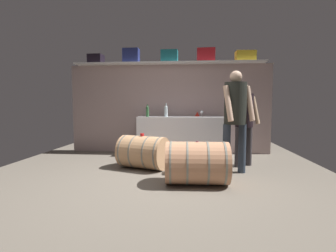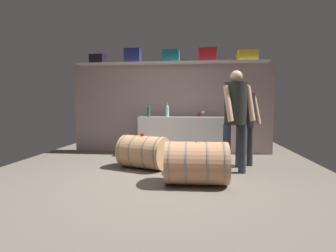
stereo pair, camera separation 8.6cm
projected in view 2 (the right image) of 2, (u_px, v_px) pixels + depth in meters
The scene contains 18 objects.
ground_plane at pixel (159, 173), 4.41m from camera, with size 5.98×8.30×0.02m, color #655D52.
back_wall_panel at pixel (171, 109), 6.22m from camera, with size 4.78×0.10×2.10m, color gray.
high_shelf_board at pixel (170, 63), 5.98m from camera, with size 4.40×0.40×0.03m, color silver.
toolcase_black at pixel (98, 59), 6.16m from camera, with size 0.33×0.29×0.21m, color black.
toolcase_navy at pixel (133, 56), 6.06m from camera, with size 0.37×0.23×0.33m, color navy.
toolcase_teal at pixel (171, 56), 5.96m from camera, with size 0.38×0.27×0.28m, color #1B727C.
toolcase_red at pixel (208, 55), 5.87m from camera, with size 0.41×0.25×0.30m, color red.
toolcase_yellow at pixel (247, 56), 5.77m from camera, with size 0.43×0.24×0.23m, color yellow.
work_cabinet at pixel (182, 136), 5.90m from camera, with size 1.94×0.56×0.89m, color white.
wine_bottle_clear at pixel (167, 111), 5.78m from camera, with size 0.08×0.08×0.30m.
wine_bottle_green at pixel (149, 111), 5.76m from camera, with size 0.07×0.07×0.28m.
wine_glass at pixel (203, 112), 5.85m from camera, with size 0.08×0.08×0.14m.
red_funnel at pixel (199, 114), 5.99m from camera, with size 0.11×0.11×0.11m, color red.
wine_barrel_near at pixel (144, 152), 4.70m from camera, with size 0.98×0.83×0.60m.
wine_barrel_far at pixel (196, 163), 3.74m from camera, with size 0.93×0.66×0.64m.
tasting_cup at pixel (143, 135), 4.67m from camera, with size 0.07×0.07×0.04m, color red.
winemaker_pouring at pixel (245, 117), 4.78m from camera, with size 0.48×0.44×1.53m.
visitor_tasting at pixel (236, 111), 4.25m from camera, with size 0.56×0.50×1.72m.
Camera 2 is at (0.64, -3.65, 1.17)m, focal length 27.57 mm.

